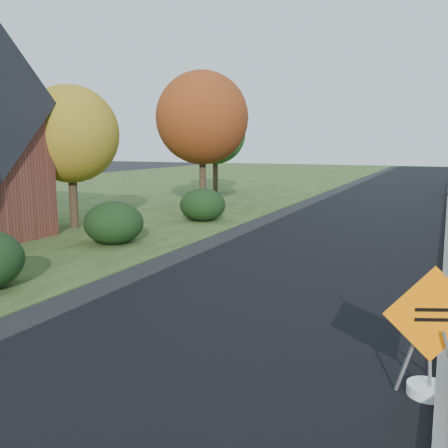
% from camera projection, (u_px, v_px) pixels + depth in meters
% --- Properties ---
extents(grass_verge_near, '(30.00, 120.00, 0.03)m').
position_uv_depth(grass_verge_near, '(49.00, 199.00, 31.77)').
color(grass_verge_near, '#2B421C').
rests_on(grass_verge_near, ground).
extents(milled_overlay, '(7.20, 120.00, 0.01)m').
position_uv_depth(milled_overlay, '(364.00, 218.00, 23.83)').
color(milled_overlay, black).
rests_on(milled_overlay, ground).
extents(hedge_mid, '(2.09, 2.09, 1.52)m').
position_uv_depth(hedge_mid, '(114.00, 223.00, 17.58)').
color(hedge_mid, black).
rests_on(hedge_mid, ground).
extents(hedge_north, '(2.09, 2.09, 1.52)m').
position_uv_depth(hedge_north, '(203.00, 205.00, 22.78)').
color(hedge_north, black).
rests_on(hedge_north, ground).
extents(tree_near_yellow, '(3.96, 3.96, 5.88)m').
position_uv_depth(tree_near_yellow, '(70.00, 134.00, 20.30)').
color(tree_near_yellow, '#473523').
rests_on(tree_near_yellow, ground).
extents(tree_near_red, '(4.95, 4.95, 7.35)m').
position_uv_depth(tree_near_red, '(202.00, 118.00, 26.54)').
color(tree_near_red, '#473523').
rests_on(tree_near_red, ground).
extents(tree_near_back, '(4.29, 4.29, 6.37)m').
position_uv_depth(tree_near_back, '(215.00, 134.00, 35.06)').
color(tree_near_back, '#473523').
rests_on(tree_near_back, ground).
extents(caution_sign, '(1.28, 0.57, 1.88)m').
position_uv_depth(caution_sign, '(429.00, 364.00, 6.97)').
color(caution_sign, white).
rests_on(caution_sign, ground).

